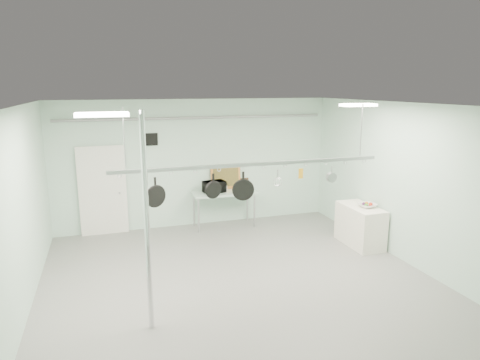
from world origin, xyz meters
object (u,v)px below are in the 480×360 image
object	(u,v)px
chrome_pole	(147,225)
pot_rack	(253,163)
prep_table	(224,195)
microwave	(214,187)
skillet_mid	(213,186)
coffee_canister	(225,189)
side_cabinet	(360,226)
fruit_bowl	(367,205)
skillet_right	(243,186)
skillet_left	(156,192)

from	to	relation	value
chrome_pole	pot_rack	bearing A→B (deg)	25.35
prep_table	microwave	size ratio (longest dim) A/B	3.06
pot_rack	skillet_mid	world-z (taller)	pot_rack
coffee_canister	skillet_mid	bearing A→B (deg)	-108.89
chrome_pole	coffee_canister	world-z (taller)	chrome_pole
prep_table	coffee_canister	distance (m)	0.18
side_cabinet	skillet_mid	bearing A→B (deg)	-163.24
fruit_bowl	chrome_pole	bearing A→B (deg)	-159.10
prep_table	pot_rack	distance (m)	3.61
chrome_pole	microwave	world-z (taller)	chrome_pole
chrome_pole	skillet_right	distance (m)	1.96
side_cabinet	microwave	world-z (taller)	microwave
skillet_left	skillet_right	distance (m)	1.49
chrome_pole	skillet_left	xyz separation A→B (m)	(0.24, 0.90, 0.23)
coffee_canister	skillet_left	size ratio (longest dim) A/B	0.38
coffee_canister	skillet_left	xyz separation A→B (m)	(-2.07, -3.24, 0.83)
prep_table	fruit_bowl	bearing A→B (deg)	-41.48
prep_table	chrome_pole	bearing A→B (deg)	-118.71
fruit_bowl	skillet_mid	size ratio (longest dim) A/B	0.90
skillet_right	microwave	bearing A→B (deg)	94.09
pot_rack	microwave	bearing A→B (deg)	87.32
pot_rack	skillet_left	size ratio (longest dim) A/B	9.55
skillet_mid	skillet_right	size ratio (longest dim) A/B	0.80
prep_table	coffee_canister	world-z (taller)	coffee_canister
fruit_bowl	skillet_right	size ratio (longest dim) A/B	0.72
chrome_pole	skillet_mid	xyz separation A→B (m)	(1.20, 0.90, 0.28)
side_cabinet	pot_rack	world-z (taller)	pot_rack
side_cabinet	skillet_right	world-z (taller)	skillet_right
skillet_mid	skillet_right	distance (m)	0.53
microwave	coffee_canister	distance (m)	0.27
chrome_pole	side_cabinet	bearing A→B (deg)	22.41
coffee_canister	pot_rack	bearing A→B (deg)	-97.17
coffee_canister	fruit_bowl	world-z (taller)	coffee_canister
chrome_pole	skillet_right	size ratio (longest dim) A/B	6.22
side_cabinet	fruit_bowl	size ratio (longest dim) A/B	3.24
coffee_canister	skillet_right	world-z (taller)	skillet_right
prep_table	skillet_right	distance (m)	3.49
pot_rack	fruit_bowl	xyz separation A→B (m)	(3.02, 0.98, -1.28)
coffee_canister	side_cabinet	bearing A→B (deg)	-40.11
prep_table	skillet_left	distance (m)	4.02
fruit_bowl	skillet_mid	xyz separation A→B (m)	(-3.73, -0.98, 0.93)
chrome_pole	fruit_bowl	size ratio (longest dim) A/B	8.63
prep_table	skillet_left	xyz separation A→B (m)	(-2.06, -3.30, 1.00)
pot_rack	microwave	distance (m)	3.51
chrome_pole	prep_table	size ratio (longest dim) A/B	2.00
chrome_pole	skillet_right	xyz separation A→B (m)	(1.73, 0.90, 0.23)
chrome_pole	prep_table	xyz separation A→B (m)	(2.30, 4.20, -0.77)
pot_rack	microwave	xyz separation A→B (m)	(0.15, 3.31, -1.18)
fruit_bowl	side_cabinet	bearing A→B (deg)	121.77
fruit_bowl	skillet_right	xyz separation A→B (m)	(-3.20, -0.98, 0.88)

